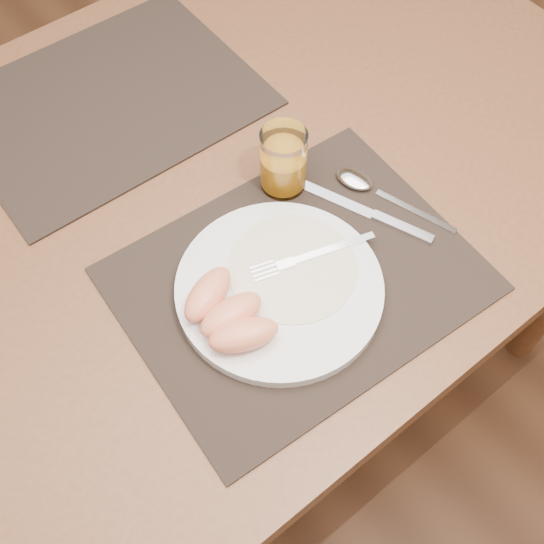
{
  "coord_description": "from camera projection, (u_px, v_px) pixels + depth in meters",
  "views": [
    {
      "loc": [
        -0.32,
        -0.57,
        1.52
      ],
      "look_at": [
        -0.02,
        -0.2,
        0.77
      ],
      "focal_mm": 45.0,
      "sensor_mm": 36.0,
      "label": 1
    }
  ],
  "objects": [
    {
      "name": "knife",
      "position": [
        372.0,
        215.0,
        0.95
      ],
      "size": [
        0.1,
        0.21,
        0.01
      ],
      "color": "silver",
      "rests_on": "placemat_near"
    },
    {
      "name": "grapefruit_wedges",
      "position": [
        227.0,
        314.0,
        0.83
      ],
      "size": [
        0.1,
        0.14,
        0.03
      ],
      "color": "#F58D64",
      "rests_on": "plate"
    },
    {
      "name": "spoon",
      "position": [
        363.0,
        184.0,
        0.98
      ],
      "size": [
        0.08,
        0.19,
        0.01
      ],
      "color": "silver",
      "rests_on": "placemat_near"
    },
    {
      "name": "ground",
      "position": [
        228.0,
        383.0,
        1.63
      ],
      "size": [
        5.0,
        5.0,
        0.0
      ],
      "primitive_type": "plane",
      "color": "#56321D",
      "rests_on": "ground"
    },
    {
      "name": "fork",
      "position": [
        303.0,
        258.0,
        0.89
      ],
      "size": [
        0.17,
        0.07,
        0.0
      ],
      "color": "silver",
      "rests_on": "plate"
    },
    {
      "name": "table",
      "position": [
        205.0,
        215.0,
        1.06
      ],
      "size": [
        1.4,
        0.9,
        0.75
      ],
      "color": "brown",
      "rests_on": "ground"
    },
    {
      "name": "placemat_near",
      "position": [
        298.0,
        279.0,
        0.9
      ],
      "size": [
        0.47,
        0.38,
        0.0
      ],
      "primitive_type": "cube",
      "rotation": [
        0.0,
        0.0,
        -0.06
      ],
      "color": "black",
      "rests_on": "table"
    },
    {
      "name": "plate",
      "position": [
        279.0,
        288.0,
        0.88
      ],
      "size": [
        0.27,
        0.27,
        0.02
      ],
      "primitive_type": "cylinder",
      "color": "white",
      "rests_on": "placemat_near"
    },
    {
      "name": "plate_dressing",
      "position": [
        292.0,
        267.0,
        0.89
      ],
      "size": [
        0.17,
        0.17,
        0.0
      ],
      "color": "white",
      "rests_on": "plate"
    },
    {
      "name": "placemat_far",
      "position": [
        108.0,
        102.0,
        1.08
      ],
      "size": [
        0.46,
        0.36,
        0.0
      ],
      "primitive_type": "cube",
      "rotation": [
        0.0,
        0.0,
        -0.02
      ],
      "color": "black",
      "rests_on": "table"
    },
    {
      "name": "juice_glass",
      "position": [
        283.0,
        163.0,
        0.95
      ],
      "size": [
        0.07,
        0.07,
        0.1
      ],
      "color": "white",
      "rests_on": "placemat_near"
    }
  ]
}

